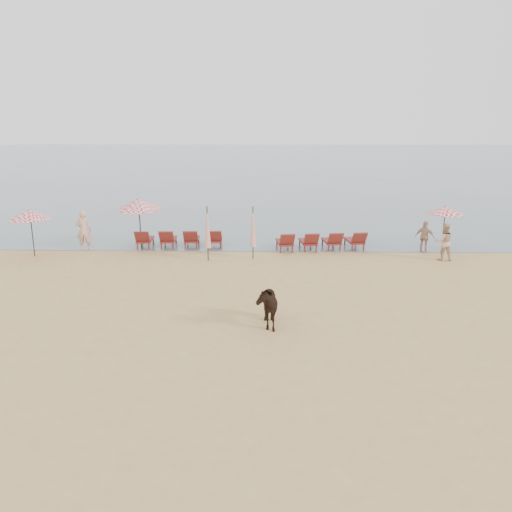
{
  "coord_description": "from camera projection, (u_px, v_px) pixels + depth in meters",
  "views": [
    {
      "loc": [
        0.4,
        -12.88,
        5.78
      ],
      "look_at": [
        0.0,
        5.0,
        1.1
      ],
      "focal_mm": 35.0,
      "sensor_mm": 36.0,
      "label": 1
    }
  ],
  "objects": [
    {
      "name": "umbrella_open_left_b",
      "position": [
        139.0,
        204.0,
        23.43
      ],
      "size": [
        2.02,
        2.06,
        2.58
      ],
      "rotation": [
        0.0,
        0.0,
        0.24
      ],
      "color": "black",
      "rests_on": "ground"
    },
    {
      "name": "umbrella_open_left_a",
      "position": [
        30.0,
        215.0,
        22.3
      ],
      "size": [
        1.88,
        1.88,
        2.14
      ],
      "rotation": [
        0.0,
        0.0,
        0.09
      ],
      "color": "black",
      "rests_on": "ground"
    },
    {
      "name": "umbrella_closed_left",
      "position": [
        207.0,
        228.0,
        21.67
      ],
      "size": [
        0.3,
        0.3,
        2.43
      ],
      "rotation": [
        0.0,
        0.0,
        0.36
      ],
      "color": "black",
      "rests_on": "ground"
    },
    {
      "name": "lounger_cluster_left",
      "position": [
        180.0,
        239.0,
        24.3
      ],
      "size": [
        4.21,
        2.0,
        0.65
      ],
      "rotation": [
        0.0,
        0.0,
        0.06
      ],
      "color": "maroon",
      "rests_on": "ground"
    },
    {
      "name": "umbrella_open_right",
      "position": [
        445.0,
        210.0,
        23.61
      ],
      "size": [
        1.74,
        1.74,
        2.12
      ],
      "rotation": [
        0.0,
        0.0,
        0.25
      ],
      "color": "black",
      "rests_on": "ground"
    },
    {
      "name": "umbrella_closed_right",
      "position": [
        253.0,
        227.0,
        22.0
      ],
      "size": [
        0.29,
        0.29,
        2.37
      ],
      "rotation": [
        0.0,
        0.0,
        -0.24
      ],
      "color": "black",
      "rests_on": "ground"
    },
    {
      "name": "sea",
      "position": [
        265.0,
        158.0,
        91.31
      ],
      "size": [
        160.0,
        140.0,
        0.06
      ],
      "primitive_type": "cube",
      "color": "#51606B",
      "rests_on": "ground"
    },
    {
      "name": "beachgoer_right_a",
      "position": [
        444.0,
        242.0,
        21.94
      ],
      "size": [
        0.83,
        0.66,
        1.66
      ],
      "primitive_type": "imported",
      "rotation": [
        0.0,
        0.0,
        3.1
      ],
      "color": "tan",
      "rests_on": "ground"
    },
    {
      "name": "beachgoer_right_b",
      "position": [
        425.0,
        237.0,
        23.27
      ],
      "size": [
        0.95,
        0.74,
        1.5
      ],
      "primitive_type": "imported",
      "rotation": [
        0.0,
        0.0,
        2.64
      ],
      "color": "tan",
      "rests_on": "ground"
    },
    {
      "name": "beachgoer_left",
      "position": [
        84.0,
        230.0,
        23.73
      ],
      "size": [
        0.77,
        0.58,
        1.92
      ],
      "primitive_type": "imported",
      "rotation": [
        0.0,
        0.0,
        3.32
      ],
      "color": "tan",
      "rests_on": "ground"
    },
    {
      "name": "lounger_cluster_right",
      "position": [
        321.0,
        241.0,
        23.82
      ],
      "size": [
        4.29,
        2.24,
        0.65
      ],
      "rotation": [
        0.0,
        0.0,
        0.12
      ],
      "color": "maroon",
      "rests_on": "ground"
    },
    {
      "name": "cow",
      "position": [
        265.0,
        304.0,
        14.75
      ],
      "size": [
        0.92,
        1.66,
        1.33
      ],
      "primitive_type": "imported",
      "rotation": [
        0.0,
        0.0,
        0.13
      ],
      "color": "black",
      "rests_on": "ground"
    },
    {
      "name": "ground",
      "position": [
        252.0,
        339.0,
        13.93
      ],
      "size": [
        120.0,
        120.0,
        0.0
      ],
      "primitive_type": "plane",
      "color": "tan",
      "rests_on": "ground"
    }
  ]
}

